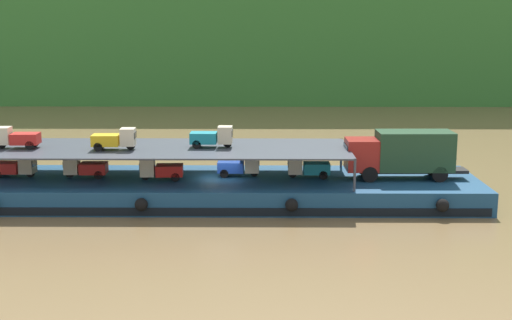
# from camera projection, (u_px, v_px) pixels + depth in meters

# --- Properties ---
(ground_plane) EXTENTS (400.00, 400.00, 0.00)m
(ground_plane) POSITION_uv_depth(u_px,v_px,m) (221.00, 200.00, 45.53)
(ground_plane) COLOR brown
(cargo_barge) EXTENTS (33.42, 8.77, 1.50)m
(cargo_barge) POSITION_uv_depth(u_px,v_px,m) (221.00, 189.00, 45.35)
(cargo_barge) COLOR navy
(cargo_barge) RESTS_ON ground
(covered_lorry) EXTENTS (7.88, 2.39, 3.10)m
(covered_lorry) POSITION_uv_depth(u_px,v_px,m) (402.00, 153.00, 44.74)
(covered_lorry) COLOR maroon
(covered_lorry) RESTS_ON cargo_barge
(cargo_rack) EXTENTS (24.22, 7.34, 2.00)m
(cargo_rack) POSITION_uv_depth(u_px,v_px,m) (161.00, 149.00, 44.89)
(cargo_rack) COLOR #383D47
(cargo_rack) RESTS_ON cargo_barge
(mini_truck_lower_stern) EXTENTS (2.79, 1.28, 1.38)m
(mini_truck_lower_stern) POSITION_uv_depth(u_px,v_px,m) (15.00, 167.00, 45.41)
(mini_truck_lower_stern) COLOR red
(mini_truck_lower_stern) RESTS_ON cargo_barge
(mini_truck_lower_aft) EXTENTS (2.77, 1.25, 1.38)m
(mini_truck_lower_aft) POSITION_uv_depth(u_px,v_px,m) (85.00, 167.00, 45.22)
(mini_truck_lower_aft) COLOR red
(mini_truck_lower_aft) RESTS_ON cargo_barge
(mini_truck_lower_mid) EXTENTS (2.79, 1.29, 1.38)m
(mini_truck_lower_mid) POSITION_uv_depth(u_px,v_px,m) (161.00, 169.00, 44.58)
(mini_truck_lower_mid) COLOR red
(mini_truck_lower_mid) RESTS_ON cargo_barge
(mini_truck_lower_fore) EXTENTS (2.76, 1.23, 1.38)m
(mini_truck_lower_fore) POSITION_uv_depth(u_px,v_px,m) (239.00, 166.00, 45.66)
(mini_truck_lower_fore) COLOR #1E47B7
(mini_truck_lower_fore) RESTS_ON cargo_barge
(mini_truck_lower_bow) EXTENTS (2.75, 1.21, 1.38)m
(mini_truck_lower_bow) POSITION_uv_depth(u_px,v_px,m) (308.00, 167.00, 45.25)
(mini_truck_lower_bow) COLOR teal
(mini_truck_lower_bow) RESTS_ON cargo_barge
(mini_truck_upper_stern) EXTENTS (2.77, 1.24, 1.38)m
(mini_truck_upper_stern) POSITION_uv_depth(u_px,v_px,m) (17.00, 138.00, 44.53)
(mini_truck_upper_stern) COLOR red
(mini_truck_upper_stern) RESTS_ON cargo_rack
(mini_truck_upper_mid) EXTENTS (2.77, 1.25, 1.38)m
(mini_truck_upper_mid) POSITION_uv_depth(u_px,v_px,m) (115.00, 139.00, 44.00)
(mini_truck_upper_mid) COLOR gold
(mini_truck_upper_mid) RESTS_ON cargo_rack
(mini_truck_upper_fore) EXTENTS (2.76, 1.24, 1.38)m
(mini_truck_upper_fore) POSITION_uv_depth(u_px,v_px,m) (212.00, 137.00, 44.84)
(mini_truck_upper_fore) COLOR teal
(mini_truck_upper_fore) RESTS_ON cargo_rack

